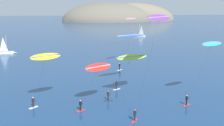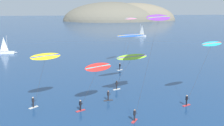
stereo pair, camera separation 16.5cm
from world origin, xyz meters
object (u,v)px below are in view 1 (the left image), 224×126
sailboat_far (139,35)px  kitesurfer_pink (129,24)px  kitesurfer_yellow (45,60)px  sailboat_near (7,52)px  kitesurfer_blue (130,40)px  kitesurfer_purple (157,24)px  kitesurfer_red (97,70)px  kitesurfer_lime (130,60)px  kitesurfer_cyan (209,50)px

sailboat_far → kitesurfer_pink: (-15.26, -59.86, 9.98)m
kitesurfer_yellow → kitesurfer_pink: bearing=54.4°
sailboat_near → kitesurfer_blue: kitesurfer_blue is taller
kitesurfer_purple → kitesurfer_red: kitesurfer_purple is taller
kitesurfer_yellow → kitesurfer_pink: kitesurfer_pink is taller
sailboat_far → kitesurfer_purple: bearing=-100.5°
kitesurfer_pink → kitesurfer_lime: bearing=-99.4°
sailboat_near → kitesurfer_purple: size_ratio=0.42×
sailboat_far → kitesurfer_lime: (-18.84, -81.52, 5.68)m
sailboat_far → kitesurfer_purple: size_ratio=0.40×
kitesurfer_yellow → kitesurfer_cyan: kitesurfer_cyan is taller
kitesurfer_lime → kitesurfer_blue: size_ratio=0.78×
kitesurfer_cyan → kitesurfer_blue: (-11.29, 8.33, 0.65)m
sailboat_near → kitesurfer_red: kitesurfer_red is taller
sailboat_near → kitesurfer_lime: bearing=-54.8°
sailboat_near → sailboat_far: size_ratio=1.03×
kitesurfer_purple → sailboat_far: bearing=79.5°
kitesurfer_red → kitesurfer_blue: kitesurfer_blue is taller
kitesurfer_purple → kitesurfer_pink: bearing=88.0°
kitesurfer_pink → kitesurfer_red: 27.49m
kitesurfer_pink → kitesurfer_red: (-9.27, -25.41, -4.90)m
kitesurfer_lime → kitesurfer_blue: bearing=81.3°
sailboat_near → sailboat_far: bearing=37.5°
sailboat_far → kitesurfer_pink: size_ratio=0.47×
sailboat_near → kitesurfer_lime: kitesurfer_lime is taller
sailboat_near → kitesurfer_pink: (34.26, -21.82, 9.98)m
sailboat_far → kitesurfer_cyan: kitesurfer_cyan is taller
kitesurfer_cyan → kitesurfer_lime: bearing=166.5°
sailboat_far → kitesurfer_blue: kitesurfer_blue is taller
sailboat_near → kitesurfer_pink: 41.82m
kitesurfer_purple → kitesurfer_blue: bearing=98.5°
kitesurfer_blue → kitesurfer_yellow: bearing=-152.0°
kitesurfer_yellow → kitesurfer_lime: (13.50, 2.19, -0.81)m
kitesurfer_lime → kitesurfer_blue: kitesurfer_blue is taller
sailboat_near → kitesurfer_yellow: size_ratio=0.72×
kitesurfer_yellow → kitesurfer_cyan: bearing=-1.6°
sailboat_far → kitesurfer_cyan: (-6.73, -84.44, 7.71)m
kitesurfer_purple → kitesurfer_pink: 28.22m
kitesurfer_pink → kitesurfer_cyan: size_ratio=1.25×
kitesurfer_lime → kitesurfer_pink: kitesurfer_pink is taller
kitesurfer_purple → kitesurfer_lime: size_ratio=1.81×
sailboat_near → sailboat_far: 62.44m
kitesurfer_purple → kitesurfer_pink: (0.98, 28.12, -2.11)m
kitesurfer_purple → kitesurfer_blue: 12.57m
sailboat_far → kitesurfer_red: bearing=-106.1°
kitesurfer_pink → kitesurfer_red: kitesurfer_pink is taller
sailboat_far → kitesurfer_yellow: (-32.34, -83.72, 6.49)m
kitesurfer_cyan → kitesurfer_blue: 14.04m
kitesurfer_purple → kitesurfer_lime: 9.46m
sailboat_far → kitesurfer_blue: bearing=-103.3°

